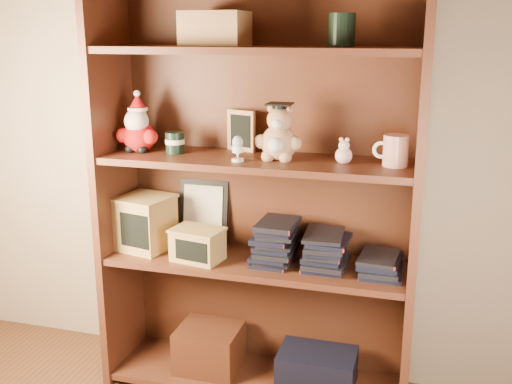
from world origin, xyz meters
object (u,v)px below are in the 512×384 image
grad_teddy_bear (279,138)px  teacher_mug (395,151)px  bookcase (259,199)px  treats_box (145,222)px

grad_teddy_bear → teacher_mug: bearing=0.9°
teacher_mug → bookcase: bearing=174.2°
teacher_mug → treats_box: 1.02m
bookcase → teacher_mug: size_ratio=12.99×
bookcase → teacher_mug: bookcase is taller
grad_teddy_bear → treats_box: (-0.55, 0.01, -0.37)m
bookcase → teacher_mug: (0.50, -0.05, 0.23)m
bookcase → grad_teddy_bear: (0.09, -0.06, 0.25)m
bookcase → treats_box: bookcase is taller
bookcase → teacher_mug: bearing=-5.8°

